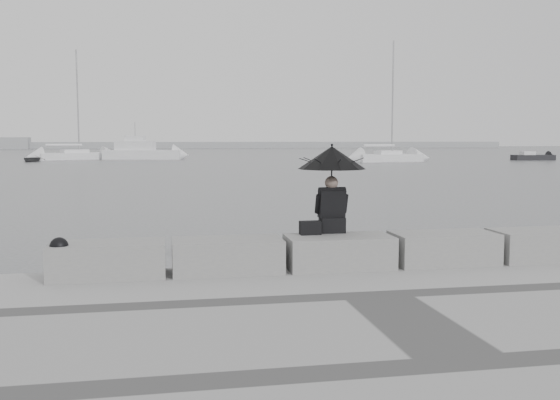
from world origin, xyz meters
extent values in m
plane|color=#484A4D|center=(0.00, 0.00, 0.00)|extent=(360.00, 360.00, 0.00)
cube|color=slate|center=(-3.40, -0.45, 0.75)|extent=(1.60, 0.80, 0.50)
cube|color=slate|center=(-1.70, -0.45, 0.75)|extent=(1.60, 0.80, 0.50)
cube|color=slate|center=(0.00, -0.45, 0.75)|extent=(1.60, 0.80, 0.50)
cube|color=slate|center=(1.70, -0.45, 0.75)|extent=(1.60, 0.80, 0.50)
cube|color=slate|center=(3.40, -0.45, 0.75)|extent=(1.60, 0.80, 0.50)
sphere|color=#726056|center=(-0.02, -0.05, 1.78)|extent=(0.21, 0.21, 0.21)
cylinder|color=black|center=(-0.02, -0.06, 1.85)|extent=(0.02, 0.02, 1.00)
cone|color=black|center=(-0.02, -0.06, 2.17)|extent=(1.07, 1.07, 0.36)
sphere|color=black|center=(-0.02, -0.06, 2.37)|extent=(0.04, 0.04, 0.04)
cube|color=black|center=(-0.40, -0.24, 1.10)|extent=(0.32, 0.18, 0.21)
cylinder|color=black|center=(-4.03, -0.61, 0.53)|extent=(0.39, 0.39, 0.06)
cylinder|color=black|center=(-4.03, -0.61, 0.72)|extent=(0.31, 0.31, 0.44)
sphere|color=black|center=(-4.03, -0.61, 0.99)|extent=(0.25, 0.25, 0.25)
cube|color=#939598|center=(0.00, 155.00, 0.80)|extent=(180.00, 6.00, 1.60)
cube|color=white|center=(-12.97, 67.23, 0.35)|extent=(8.59, 5.83, 0.90)
cube|color=white|center=(-12.97, 67.23, 0.95)|extent=(3.34, 2.72, 0.50)
cylinder|color=gray|center=(-12.97, 67.23, 6.80)|extent=(0.16, 0.16, 12.00)
cylinder|color=gray|center=(-12.97, 67.23, 1.60)|extent=(4.28, 2.16, 0.10)
cube|color=white|center=(21.04, 54.35, 0.35)|extent=(7.77, 3.80, 0.90)
cube|color=white|center=(21.04, 54.35, 0.95)|extent=(2.87, 2.07, 0.50)
cylinder|color=gray|center=(21.04, 54.35, 6.80)|extent=(0.16, 0.16, 12.00)
cylinder|color=gray|center=(21.04, 54.35, 1.60)|extent=(4.13, 0.91, 0.10)
cube|color=white|center=(-5.10, 66.99, 0.50)|extent=(9.44, 4.37, 1.20)
cube|color=white|center=(-5.10, 66.99, 1.60)|extent=(4.86, 2.97, 1.20)
cube|color=white|center=(-5.10, 66.99, 2.50)|extent=(2.52, 1.98, 0.60)
cylinder|color=gray|center=(-5.10, 66.99, 3.60)|extent=(0.08, 0.08, 1.60)
cube|color=black|center=(39.35, 56.16, 0.25)|extent=(4.85, 1.77, 0.70)
cube|color=white|center=(39.35, 56.16, 0.75)|extent=(1.48, 1.25, 0.50)
imported|color=slate|center=(-16.76, 61.77, 0.30)|extent=(3.67, 1.94, 0.59)
camera|label=1|loc=(-2.58, -9.47, 2.47)|focal=40.00mm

